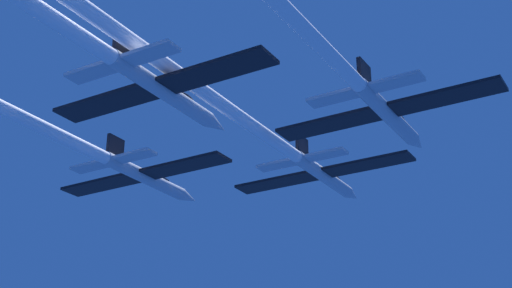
{
  "coord_description": "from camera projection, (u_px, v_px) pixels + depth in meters",
  "views": [
    {
      "loc": [
        29.87,
        -63.59,
        -25.76
      ],
      "look_at": [
        -0.38,
        -12.6,
        -0.35
      ],
      "focal_mm": 51.56,
      "sensor_mm": 36.0,
      "label": 1
    }
  ],
  "objects": [
    {
      "name": "jet_left_wing",
      "position": [
        11.0,
        112.0,
        57.49
      ],
      "size": [
        18.85,
        59.49,
        3.12
      ],
      "color": "#B2BAC6"
    },
    {
      "name": "jet_right_wing",
      "position": [
        289.0,
        14.0,
        46.06
      ],
      "size": [
        18.85,
        59.49,
        3.12
      ],
      "color": "#B2BAC6"
    },
    {
      "name": "jet_lead",
      "position": [
        217.0,
        101.0,
        58.33
      ],
      "size": [
        18.85,
        65.17,
        3.12
      ],
      "color": "#B2BAC6"
    }
  ]
}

